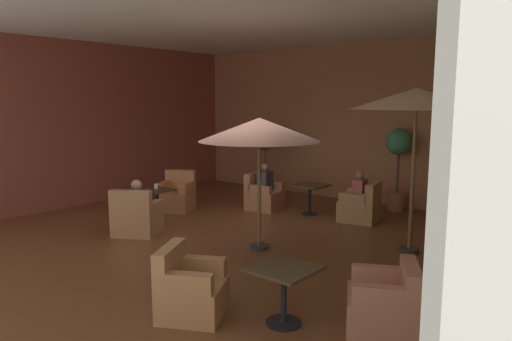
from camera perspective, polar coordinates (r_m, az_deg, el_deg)
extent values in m
cube|color=brown|center=(8.73, -1.88, -8.45)|extent=(9.94, 8.94, 0.02)
cube|color=#A16542|center=(12.05, 12.14, 5.63)|extent=(9.94, 0.08, 3.93)
cube|color=brown|center=(12.19, -19.73, 5.35)|extent=(0.08, 8.94, 3.93)
cube|color=silver|center=(8.47, -2.02, 18.21)|extent=(9.94, 8.94, 0.06)
cylinder|color=black|center=(10.23, -11.87, -5.95)|extent=(0.33, 0.33, 0.02)
cylinder|color=black|center=(10.16, -11.93, -4.25)|extent=(0.07, 0.07, 0.65)
cube|color=#3C2C1B|center=(10.09, -11.99, -2.37)|extent=(0.61, 0.61, 0.03)
cube|color=#B26D42|center=(11.06, -9.68, -3.67)|extent=(0.96, 0.95, 0.45)
cube|color=#B26D42|center=(11.23, -9.18, -1.10)|extent=(0.72, 0.45, 0.47)
cube|color=#B26D42|center=(10.85, -8.44, -2.07)|extent=(0.38, 0.57, 0.22)
cube|color=#B26D42|center=(11.08, -11.15, -1.92)|extent=(0.38, 0.57, 0.22)
cube|color=#AD764D|center=(9.30, -14.19, -6.21)|extent=(1.05, 1.03, 0.43)
cube|color=#AD764D|center=(8.94, -15.04, -3.85)|extent=(0.77, 0.53, 0.47)
cube|color=#AD764D|center=(9.40, -15.98, -4.14)|extent=(0.40, 0.57, 0.20)
cube|color=#AD764D|center=(9.14, -12.28, -4.37)|extent=(0.40, 0.57, 0.20)
cylinder|color=black|center=(10.63, 6.52, -5.28)|extent=(0.34, 0.34, 0.02)
cylinder|color=black|center=(10.56, 6.54, -3.64)|extent=(0.07, 0.07, 0.65)
cube|color=#473217|center=(10.49, 6.58, -1.82)|extent=(0.71, 0.71, 0.03)
cube|color=#A67848|center=(10.22, 12.43, -4.77)|extent=(0.89, 0.88, 0.44)
cube|color=#A67848|center=(10.06, 14.13, -2.58)|extent=(0.30, 0.77, 0.40)
cube|color=#A67848|center=(9.88, 11.76, -3.33)|extent=(0.61, 0.26, 0.19)
cube|color=#A67848|center=(10.45, 12.73, -2.71)|extent=(0.61, 0.26, 0.19)
cube|color=#B06F4D|center=(11.04, 1.09, -3.60)|extent=(0.84, 0.89, 0.44)
cube|color=#B06F4D|center=(11.09, -0.16, -1.30)|extent=(0.29, 0.79, 0.42)
cube|color=#B06F4D|center=(11.25, 2.03, -1.77)|extent=(0.56, 0.23, 0.18)
cube|color=#B06F4D|center=(10.68, 0.47, -2.32)|extent=(0.56, 0.23, 0.18)
cylinder|color=black|center=(5.66, 3.37, -18.01)|extent=(0.42, 0.42, 0.02)
cylinder|color=black|center=(5.53, 3.40, -15.13)|extent=(0.07, 0.07, 0.65)
cube|color=#41311B|center=(5.40, 3.43, -11.83)|extent=(0.71, 0.71, 0.03)
cube|color=#B06E53|center=(5.54, 15.00, -16.54)|extent=(1.00, 0.99, 0.44)
cube|color=#B06E53|center=(5.41, 18.31, -12.68)|extent=(0.48, 0.72, 0.37)
cube|color=#B06E53|center=(5.13, 14.88, -14.61)|extent=(0.57, 0.39, 0.22)
cube|color=#B06E53|center=(5.68, 14.54, -12.27)|extent=(0.57, 0.39, 0.22)
cube|color=#B17749|center=(5.80, -7.64, -15.29)|extent=(0.98, 0.98, 0.41)
cube|color=#B17749|center=(5.74, -10.46, -11.11)|extent=(0.48, 0.71, 0.43)
cube|color=#B17749|center=(5.92, -6.46, -11.48)|extent=(0.57, 0.41, 0.22)
cube|color=#B17749|center=(5.43, -8.26, -13.43)|extent=(0.57, 0.41, 0.22)
cylinder|color=#2D2D2D|center=(8.41, 18.14, -9.19)|extent=(0.32, 0.32, 0.08)
cylinder|color=brown|center=(8.12, 18.57, -0.36)|extent=(0.06, 0.06, 2.69)
cone|color=#E1BA8A|center=(8.03, 18.98, 8.31)|extent=(2.13, 2.13, 0.34)
cylinder|color=#2D2D2D|center=(8.16, 0.39, -9.30)|extent=(0.32, 0.32, 0.08)
cylinder|color=brown|center=(7.90, 0.40, -1.94)|extent=(0.06, 0.06, 2.21)
cone|color=#9A6653|center=(7.78, 0.41, 5.02)|extent=(2.04, 2.04, 0.39)
cylinder|color=#A3673F|center=(11.36, 16.71, -3.62)|extent=(0.39, 0.39, 0.44)
cylinder|color=brown|center=(11.24, 16.86, -0.25)|extent=(0.06, 0.06, 0.92)
sphere|color=#397A50|center=(11.16, 17.02, 3.39)|extent=(0.61, 0.61, 0.61)
cylinder|color=#AA604E|center=(12.57, 1.13, -2.09)|extent=(0.32, 0.32, 0.44)
cylinder|color=brown|center=(12.47, 1.14, 0.80)|extent=(0.06, 0.06, 0.84)
sphere|color=#3B6841|center=(12.39, 1.15, 4.02)|extent=(0.66, 0.66, 0.66)
cylinder|color=beige|center=(10.60, 24.35, -5.22)|extent=(0.44, 0.44, 0.32)
cylinder|color=brown|center=(10.46, 24.58, -1.61)|extent=(0.06, 0.06, 1.04)
sphere|color=#37804F|center=(10.36, 24.88, 3.28)|extent=(0.89, 0.89, 0.89)
cube|color=#AA4C4C|center=(10.13, 12.51, -2.30)|extent=(0.28, 0.42, 0.45)
sphere|color=#856344|center=(10.08, 12.57, -0.57)|extent=(0.19, 0.19, 0.19)
cube|color=#26439A|center=(9.20, -14.29, -3.61)|extent=(0.44, 0.39, 0.43)
sphere|color=#A87959|center=(9.14, -14.36, -1.74)|extent=(0.20, 0.20, 0.20)
cube|color=#3B363B|center=(10.96, 1.10, -1.29)|extent=(0.32, 0.40, 0.47)
sphere|color=brown|center=(10.91, 1.10, 0.35)|extent=(0.19, 0.19, 0.19)
cylinder|color=white|center=(10.15, -12.08, -1.89)|extent=(0.08, 0.08, 0.11)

